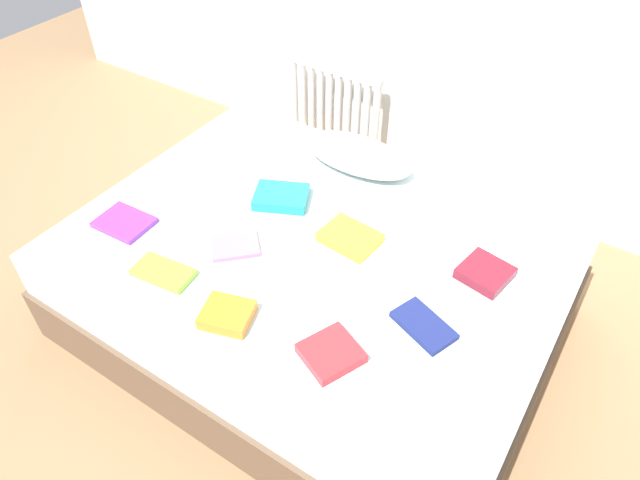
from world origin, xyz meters
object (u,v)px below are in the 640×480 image
object	(u,v)px
radiator	(334,106)
textbook_lime	(163,272)
bed	(314,285)
textbook_navy	(424,325)
textbook_yellow	(350,237)
textbook_maroon	(485,273)
pillow	(357,155)
textbook_teal	(281,197)
textbook_red	(331,353)
textbook_pink	(235,245)
textbook_orange	(227,315)
textbook_purple	(124,222)

from	to	relation	value
radiator	textbook_lime	distance (m)	1.69
bed	textbook_navy	world-z (taller)	textbook_navy
textbook_yellow	textbook_maroon	bearing A→B (deg)	17.08
bed	pillow	size ratio (longest dim) A/B	3.61
textbook_teal	textbook_red	world-z (taller)	textbook_teal
bed	textbook_lime	world-z (taller)	textbook_lime
textbook_pink	bed	bearing A→B (deg)	-7.31
textbook_pink	textbook_orange	bearing A→B (deg)	-99.23
radiator	textbook_navy	xyz separation A→B (m)	(1.22, -1.35, 0.16)
textbook_red	textbook_yellow	bearing A→B (deg)	138.49
pillow	textbook_pink	size ratio (longest dim) A/B	2.93
bed	textbook_pink	world-z (taller)	textbook_pink
textbook_purple	textbook_lime	bearing A→B (deg)	-22.42
radiator	textbook_yellow	distance (m)	1.36
textbook_teal	radiator	bearing A→B (deg)	84.96
bed	textbook_navy	size ratio (longest dim) A/B	8.97
textbook_orange	textbook_red	bearing A→B (deg)	-7.79
bed	textbook_maroon	world-z (taller)	textbook_maroon
textbook_red	textbook_lime	bearing A→B (deg)	-153.78
textbook_lime	textbook_orange	size ratio (longest dim) A/B	1.35
textbook_maroon	textbook_teal	bearing A→B (deg)	-166.78
pillow	textbook_pink	bearing A→B (deg)	-99.28
textbook_teal	textbook_navy	bearing A→B (deg)	-44.77
textbook_teal	textbook_yellow	distance (m)	0.39
textbook_navy	textbook_purple	world-z (taller)	textbook_navy
textbook_purple	textbook_teal	bearing A→B (deg)	43.60
radiator	textbook_orange	world-z (taller)	radiator
textbook_lime	textbook_navy	bearing A→B (deg)	11.59
textbook_pink	textbook_orange	xyz separation A→B (m)	(0.22, -0.31, 0.01)
textbook_yellow	textbook_orange	world-z (taller)	textbook_orange
radiator	pillow	distance (m)	0.84
textbook_pink	pillow	bearing A→B (deg)	36.20
pillow	textbook_maroon	bearing A→B (deg)	-25.06
textbook_navy	textbook_pink	distance (m)	0.82
textbook_navy	textbook_orange	world-z (taller)	textbook_orange
textbook_red	textbook_lime	distance (m)	0.75
textbook_teal	textbook_lime	distance (m)	0.63
textbook_maroon	textbook_purple	bearing A→B (deg)	-148.72
textbook_teal	textbook_red	distance (m)	0.86
textbook_teal	pillow	bearing A→B (deg)	46.35
bed	textbook_pink	bearing A→B (deg)	-142.79
bed	radiator	world-z (taller)	radiator
textbook_yellow	textbook_orange	bearing A→B (deg)	-99.37
pillow	radiator	bearing A→B (deg)	129.84
textbook_teal	textbook_pink	world-z (taller)	textbook_teal
textbook_teal	textbook_purple	bearing A→B (deg)	-158.55
textbook_maroon	textbook_yellow	bearing A→B (deg)	-158.42
textbook_maroon	textbook_lime	size ratio (longest dim) A/B	0.75
bed	textbook_lime	bearing A→B (deg)	-129.77
textbook_navy	textbook_yellow	size ratio (longest dim) A/B	0.98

